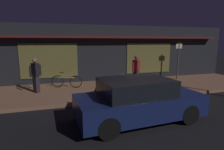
# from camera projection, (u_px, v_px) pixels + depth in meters

# --- Properties ---
(ground_plane) EXTENTS (60.00, 60.00, 0.00)m
(ground_plane) POSITION_uv_depth(u_px,v_px,m) (135.00, 109.00, 7.13)
(ground_plane) COLOR black
(sidewalk_slab) EXTENTS (18.00, 4.00, 0.15)m
(sidewalk_slab) POSITION_uv_depth(u_px,v_px,m) (112.00, 89.00, 9.94)
(sidewalk_slab) COLOR #8C6047
(sidewalk_slab) RESTS_ON ground_plane
(storefront_building) EXTENTS (18.00, 3.30, 3.60)m
(storefront_building) POSITION_uv_depth(u_px,v_px,m) (98.00, 53.00, 12.83)
(storefront_building) COLOR black
(storefront_building) RESTS_ON ground_plane
(motorcycle) EXTENTS (1.64, 0.78, 0.97)m
(motorcycle) POSITION_uv_depth(u_px,v_px,m) (112.00, 85.00, 8.38)
(motorcycle) COLOR black
(motorcycle) RESTS_ON sidewalk_slab
(bicycle_parked) EXTENTS (1.57, 0.66, 0.91)m
(bicycle_parked) POSITION_uv_depth(u_px,v_px,m) (67.00, 81.00, 9.87)
(bicycle_parked) COLOR black
(bicycle_parked) RESTS_ON sidewalk_slab
(person_photographer) EXTENTS (0.53, 0.45, 1.67)m
(person_photographer) POSITION_uv_depth(u_px,v_px,m) (36.00, 75.00, 8.81)
(person_photographer) COLOR #28232D
(person_photographer) RESTS_ON sidewalk_slab
(person_bystander) EXTENTS (0.59, 0.44, 1.67)m
(person_bystander) POSITION_uv_depth(u_px,v_px,m) (136.00, 70.00, 10.31)
(person_bystander) COLOR #28232D
(person_bystander) RESTS_ON sidewalk_slab
(sign_post) EXTENTS (0.44, 0.09, 2.40)m
(sign_post) POSITION_uv_depth(u_px,v_px,m) (178.00, 58.00, 11.99)
(sign_post) COLOR #47474C
(sign_post) RESTS_ON sidewalk_slab
(parked_car_far) EXTENTS (4.21, 2.03, 1.42)m
(parked_car_far) POSITION_uv_depth(u_px,v_px,m) (138.00, 100.00, 6.00)
(parked_car_far) COLOR black
(parked_car_far) RESTS_ON ground_plane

